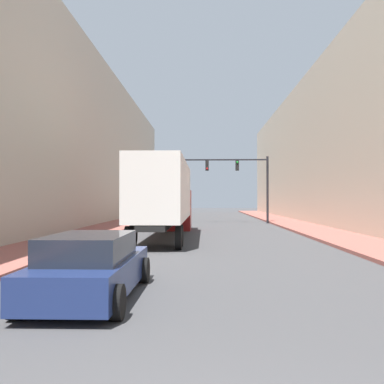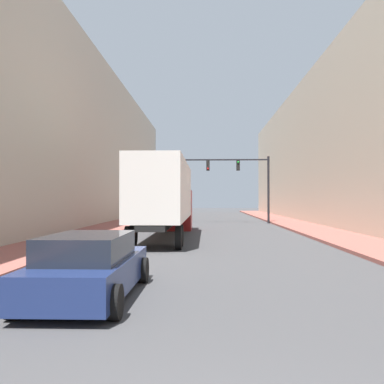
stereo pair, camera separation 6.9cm
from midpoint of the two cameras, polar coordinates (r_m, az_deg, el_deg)
sidewalk_right at (r=33.35m, az=14.31°, el=-4.46°), size 3.20×80.00×0.15m
sidewalk_left at (r=33.29m, az=-10.45°, el=-4.48°), size 3.20×80.00×0.15m
building_right at (r=34.87m, az=21.71°, el=6.45°), size 6.00×80.00×13.17m
building_left at (r=34.83m, az=-17.89°, el=7.15°), size 6.00×80.00×14.03m
semi_truck at (r=23.75m, az=-3.61°, el=-0.56°), size 2.42×14.02×4.06m
sedan_car at (r=9.65m, az=-13.47°, el=-9.72°), size 2.03×4.70×1.39m
traffic_signal_gantry at (r=37.98m, az=6.88°, el=2.16°), size 8.09×0.35×5.91m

